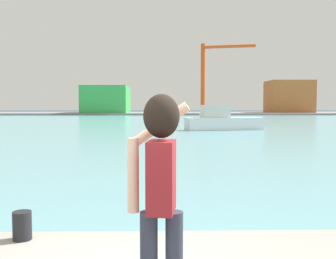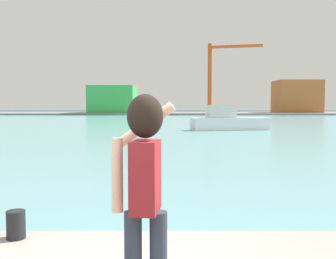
% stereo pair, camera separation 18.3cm
% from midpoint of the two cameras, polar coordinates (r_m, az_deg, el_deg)
% --- Properties ---
extents(ground_plane, '(220.00, 220.00, 0.00)m').
position_cam_midpoint_polar(ground_plane, '(53.01, -0.33, 1.15)').
color(ground_plane, '#334751').
extents(harbor_water, '(140.00, 100.00, 0.02)m').
position_cam_midpoint_polar(harbor_water, '(55.01, -0.32, 1.26)').
color(harbor_water, '#6BA8B2').
rests_on(harbor_water, ground_plane).
extents(far_shore_dock, '(140.00, 20.00, 0.45)m').
position_cam_midpoint_polar(far_shore_dock, '(94.98, -0.15, 2.41)').
color(far_shore_dock, gray).
rests_on(far_shore_dock, ground_plane).
extents(person_photographer, '(0.53, 0.56, 1.74)m').
position_cam_midpoint_polar(person_photographer, '(3.02, -1.72, -7.59)').
color(person_photographer, '#2D3342').
rests_on(person_photographer, quay_promenade).
extents(harbor_bollard, '(0.23, 0.23, 0.35)m').
position_cam_midpoint_polar(harbor_bollard, '(5.21, -20.61, -13.08)').
color(harbor_bollard, black).
rests_on(harbor_bollard, quay_promenade).
extents(boat_moored, '(7.46, 3.43, 2.31)m').
position_cam_midpoint_polar(boat_moored, '(35.89, 9.14, 1.23)').
color(boat_moored, white).
rests_on(boat_moored, harbor_water).
extents(warehouse_left, '(10.47, 13.84, 6.32)m').
position_cam_midpoint_polar(warehouse_left, '(94.03, -7.95, 4.43)').
color(warehouse_left, green).
rests_on(warehouse_left, far_shore_dock).
extents(warehouse_right, '(10.35, 8.70, 7.79)m').
position_cam_midpoint_polar(warehouse_right, '(99.58, 18.66, 4.65)').
color(warehouse_right, '#B26633').
rests_on(warehouse_right, far_shore_dock).
extents(port_crane, '(11.96, 3.57, 15.78)m').
position_cam_midpoint_polar(port_crane, '(88.94, 7.37, 8.75)').
color(port_crane, '#D84C19').
rests_on(port_crane, far_shore_dock).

